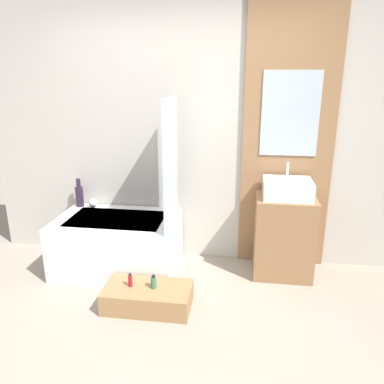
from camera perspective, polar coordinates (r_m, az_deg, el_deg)
The scene contains 12 objects.
ground_plane at distance 2.90m, azimuth -5.58°, elevation -23.27°, with size 12.00×12.00×0.00m, color gray.
wall_tiled_back at distance 3.79m, azimuth -0.60°, elevation 8.57°, with size 4.20×0.06×2.60m, color #B7B2A8.
wall_wood_accent at distance 3.72m, azimuth 14.45°, elevation 8.11°, with size 0.87×0.04×2.60m.
bathtub at distance 3.84m, azimuth -11.20°, elevation -7.73°, with size 1.18×0.77×0.54m.
glass_shower_screen at distance 3.36m, azimuth -3.29°, elevation 4.36°, with size 0.01×0.61×1.17m, color silver.
wooden_step_bench at distance 3.30m, azimuth -6.75°, elevation -15.60°, with size 0.73×0.39×0.18m, color #997047.
vanity_cabinet at distance 3.75m, azimuth 13.77°, elevation -6.52°, with size 0.55×0.45×0.79m, color #8E6642.
sink at distance 3.58m, azimuth 14.32°, elevation 0.52°, with size 0.44×0.37×0.31m.
vase_tall_dark at distance 4.14m, azimuth -16.77°, elevation -0.47°, with size 0.08×0.08×0.30m.
vase_round_light at distance 4.10m, azimuth -14.83°, elevation -1.61°, with size 0.09×0.09×0.09m, color silver.
bottle_soap_primary at distance 3.26m, azimuth -9.39°, elevation -13.16°, with size 0.04×0.04×0.12m.
bottle_soap_secondary at distance 3.21m, azimuth -5.87°, elevation -13.52°, with size 0.05×0.05×0.12m.
Camera 1 is at (0.56, -2.13, 1.88)m, focal length 35.00 mm.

